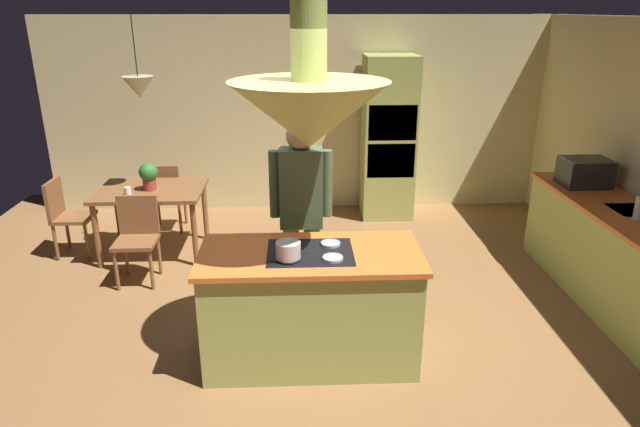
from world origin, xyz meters
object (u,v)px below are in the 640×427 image
object	(u,v)px
cup_on_table	(128,191)
microwave_on_counter	(585,172)
chair_by_back_wall	(166,193)
dining_table	(151,197)
kitchen_island	(311,306)
chair_at_corner	(66,212)
potted_plant_on_table	(149,175)
cooking_pot_on_cooktop	(288,250)
person_at_island	(301,208)
oven_tower	(388,138)
chair_facing_island	(137,233)

from	to	relation	value
cup_on_table	microwave_on_counter	size ratio (longest dim) A/B	0.20
chair_by_back_wall	dining_table	bearing A→B (deg)	90.00
kitchen_island	chair_by_back_wall	xyz separation A→B (m)	(-1.70, 2.75, 0.04)
kitchen_island	chair_at_corner	world-z (taller)	kitchen_island
potted_plant_on_table	cooking_pot_on_cooktop	distance (m)	2.68
person_at_island	chair_by_back_wall	distance (m)	2.71
microwave_on_counter	chair_by_back_wall	bearing A→B (deg)	164.93
potted_plant_on_table	chair_by_back_wall	bearing A→B (deg)	90.59
chair_at_corner	potted_plant_on_table	size ratio (longest dim) A/B	2.90
dining_table	person_at_island	world-z (taller)	person_at_island
cup_on_table	microwave_on_counter	world-z (taller)	microwave_on_counter
dining_table	chair_at_corner	xyz separation A→B (m)	(-0.95, -0.00, -0.16)
oven_tower	cooking_pot_on_cooktop	world-z (taller)	oven_tower
chair_at_corner	cooking_pot_on_cooktop	bearing A→B (deg)	-131.82
oven_tower	cup_on_table	bearing A→B (deg)	-155.49
kitchen_island	chair_by_back_wall	bearing A→B (deg)	121.71
oven_tower	potted_plant_on_table	xyz separation A→B (m)	(-2.79, -1.17, -0.12)
oven_tower	chair_facing_island	distance (m)	3.37
person_at_island	cooking_pot_on_cooktop	xyz separation A→B (m)	(-0.10, -0.80, -0.03)
dining_table	person_at_island	distance (m)	2.21
cooking_pot_on_cooktop	microwave_on_counter	bearing A→B (deg)	28.95
oven_tower	person_at_island	distance (m)	2.83
dining_table	chair_facing_island	bearing A→B (deg)	-90.00
chair_at_corner	oven_tower	bearing A→B (deg)	-73.06
cup_on_table	microwave_on_counter	xyz separation A→B (m)	(4.72, -0.36, 0.25)
dining_table	chair_at_corner	world-z (taller)	chair_at_corner
person_at_island	cup_on_table	distance (m)	2.20
oven_tower	kitchen_island	bearing A→B (deg)	-108.74
oven_tower	chair_facing_island	size ratio (longest dim) A/B	2.40
person_at_island	cup_on_table	size ratio (longest dim) A/B	19.66
chair_facing_island	cooking_pot_on_cooktop	world-z (taller)	cooking_pot_on_cooktop
kitchen_island	chair_at_corner	distance (m)	3.38
chair_facing_island	potted_plant_on_table	distance (m)	0.75
oven_tower	chair_at_corner	bearing A→B (deg)	-163.06
person_at_island	microwave_on_counter	world-z (taller)	person_at_island
microwave_on_counter	dining_table	bearing A→B (deg)	172.84
dining_table	microwave_on_counter	world-z (taller)	microwave_on_counter
oven_tower	potted_plant_on_table	distance (m)	3.03
chair_facing_island	potted_plant_on_table	xyz separation A→B (m)	(0.01, 0.62, 0.42)
oven_tower	cup_on_table	distance (m)	3.28
dining_table	potted_plant_on_table	distance (m)	0.27
cup_on_table	microwave_on_counter	bearing A→B (deg)	-4.31
kitchen_island	person_at_island	size ratio (longest dim) A/B	0.94
potted_plant_on_table	cup_on_table	bearing A→B (deg)	-135.09
kitchen_island	oven_tower	bearing A→B (deg)	71.26
cup_on_table	potted_plant_on_table	bearing A→B (deg)	44.91
oven_tower	chair_by_back_wall	xyz separation A→B (m)	(-2.80, -0.49, -0.54)
kitchen_island	cup_on_table	bearing A→B (deg)	134.91
person_at_island	microwave_on_counter	distance (m)	3.02
chair_by_back_wall	potted_plant_on_table	xyz separation A→B (m)	(0.01, -0.68, 0.42)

